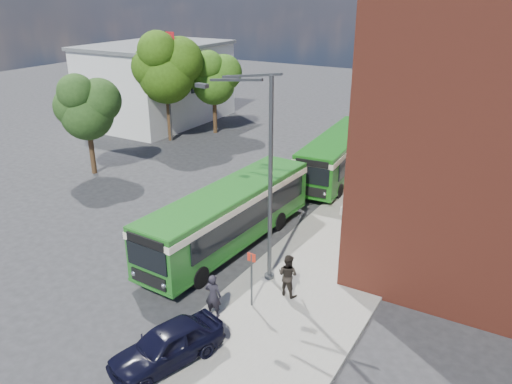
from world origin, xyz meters
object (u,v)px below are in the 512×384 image
Objects in this scene: street_lamp at (263,178)px; bus_rear at (339,152)px; parked_car at (167,345)px; bus_front at (229,212)px.

street_lamp reaches higher than bus_rear.
street_lamp is 0.81× the size of bus_rear.
street_lamp is 7.58m from parked_car.
bus_front is 1.04× the size of bus_rear.
street_lamp reaches higher than parked_car.
street_lamp is 4.57m from bus_front.
bus_front is (-2.93, 1.88, -2.96)m from street_lamp.
bus_rear is 20.31m from parked_car.
parked_car is (2.90, -8.35, -0.99)m from bus_front.
street_lamp is 0.78× the size of bus_front.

